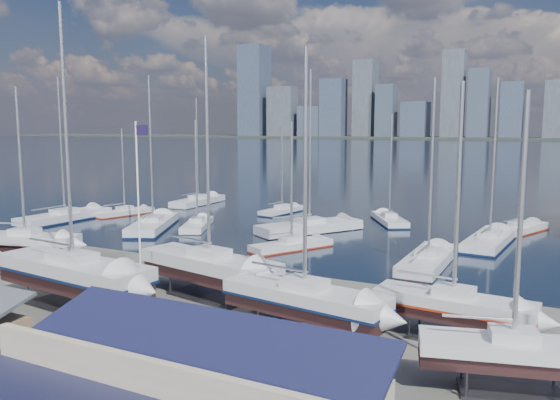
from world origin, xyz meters
The scene contains 25 objects.
ground centered at (0.00, -10.00, 0.00)m, with size 1400.00×1400.00×0.00m, color #605E59.
water centered at (0.00, 300.00, -0.15)m, with size 1400.00×600.00×0.40m, color #1B2C3E.
far_shore centered at (0.00, 560.00, 1.10)m, with size 1400.00×80.00×2.20m, color #2D332D.
skyline centered at (-7.83, 553.76, 39.09)m, with size 639.14×43.80×107.69m.
sailboat_cradle_2 centered at (-12.58, -7.74, 2.01)m, with size 9.34×4.97×14.78m.
sailboat_cradle_3 centered at (-0.50, -13.70, 2.23)m, with size 12.19×4.50×19.02m.
sailboat_cradle_4 centered at (6.20, -8.13, 2.14)m, with size 11.05×5.00×17.32m.
sailboat_cradle_5 centered at (14.77, -11.46, 2.05)m, with size 9.96×4.07×15.66m.
sailboat_cradle_6 centered at (22.25, -8.59, 1.96)m, with size 8.63×3.08×13.85m.
sailboat_cradle_7 centered at (25.55, -13.64, 1.92)m, with size 8.10×4.12×12.97m.
sailboat_moored_0 centered at (-26.98, 9.17, 0.31)m, with size 3.81×12.39×18.38m.
sailboat_moored_1 centered at (-23.67, 16.08, 0.31)m, with size 4.21×8.28×11.92m.
sailboat_moored_2 centered at (-20.94, 28.80, 0.32)m, with size 3.58×11.09×16.55m.
sailboat_moored_3 centered at (-13.66, 9.79, 0.31)m, with size 8.22×12.32×18.00m.
sailboat_moored_4 centered at (-9.62, 12.67, 0.32)m, with size 5.74×8.79×12.93m.
sailboat_moored_5 centered at (-5.83, 26.84, 0.31)m, with size 3.39×8.32×12.09m.
sailboat_moored_6 centered at (4.83, 7.55, 0.31)m, with size 6.10×8.52×12.59m.
sailboat_moored_7 centered at (2.88, 16.23, 0.33)m, with size 9.52×12.15×18.50m.
sailboat_moored_8 centered at (9.13, 25.96, 0.31)m, with size 6.77×9.24×13.72m.
sailboat_moored_9 centered at (17.69, 7.19, 0.32)m, with size 3.12×10.75×16.19m.
sailboat_moored_10 centered at (21.40, 17.93, 0.31)m, with size 4.25×11.59×16.95m.
sailboat_moored_11 centered at (23.57, 26.17, 0.31)m, with size 5.95×9.62×13.95m.
car_c centered at (7.94, -18.50, 0.70)m, with size 2.33×5.06×1.41m, color gray.
car_d centered at (8.29, -18.07, 0.80)m, with size 2.24×5.52×1.60m, color gray.
flagpole centered at (1.76, -9.83, 6.85)m, with size 1.05×0.12×11.91m.
Camera 1 is at (26.72, -38.08, 11.45)m, focal length 35.00 mm.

